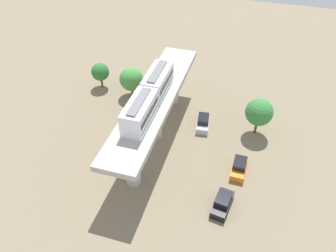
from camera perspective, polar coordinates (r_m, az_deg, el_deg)
The scene contains 9 objects.
ground_plane at distance 49.78m, azimuth -2.07°, elevation -1.76°, with size 120.00×120.00×0.00m, color #84755B.
viaduct at distance 46.27m, azimuth -2.23°, elevation 3.26°, with size 5.20×28.00×7.23m.
train at distance 42.74m, azimuth -3.23°, elevation 5.13°, with size 2.64×13.55×3.24m.
parked_car_orange at distance 45.37m, azimuth 12.03°, elevation -6.85°, with size 1.92×4.25×1.76m.
parked_car_silver at distance 51.28m, azimuth 5.98°, elevation 0.61°, with size 2.32×4.40×1.76m.
parked_car_black at distance 41.26m, azimuth 9.27°, elevation -12.79°, with size 2.37×4.41×1.76m.
tree_near_viaduct at distance 59.67m, azimuth -11.46°, elevation 9.00°, with size 3.08×3.08×4.57m.
tree_mid_lot at distance 56.47m, azimuth -6.27°, elevation 7.93°, with size 3.95×3.95×5.24m.
tree_far_corner at distance 49.59m, azimuth 15.26°, elevation 2.27°, with size 3.98×3.98×5.90m.
Camera 1 is at (12.21, -34.71, 33.53)m, focal length 35.78 mm.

